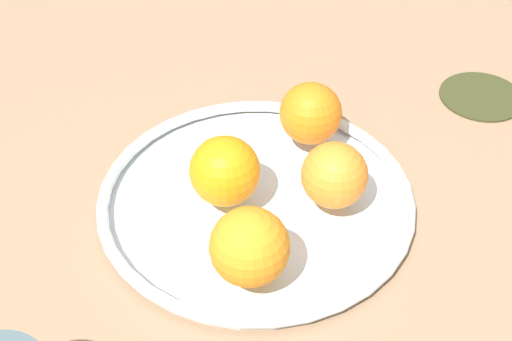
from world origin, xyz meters
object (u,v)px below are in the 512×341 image
object	(u,v)px
orange_front_left	(225,171)
orange_front_right	(311,113)
fruit_bowl	(256,199)
orange_back_left	(334,175)
orange_center	(250,247)
ambient_coaster	(482,95)

from	to	relation	value
orange_front_left	orange_front_right	size ratio (longest dim) A/B	1.04
fruit_bowl	orange_back_left	bearing A→B (deg)	122.12
orange_center	orange_back_left	xyz separation A→B (cm)	(-12.41, 0.23, -0.28)
orange_back_left	ambient_coaster	world-z (taller)	orange_back_left
fruit_bowl	orange_back_left	xyz separation A→B (cm)	(-4.01, 6.38, 4.13)
orange_back_left	orange_front_right	distance (cm)	9.77
orange_front_left	orange_center	world-z (taller)	orange_center
fruit_bowl	ambient_coaster	bearing A→B (deg)	163.81
fruit_bowl	ambient_coaster	distance (cm)	32.71
ambient_coaster	orange_front_right	bearing A→B (deg)	-25.78
fruit_bowl	orange_front_right	xyz separation A→B (cm)	(-10.35, -1.05, 4.20)
orange_back_left	ambient_coaster	bearing A→B (deg)	174.30
fruit_bowl	orange_center	world-z (taller)	orange_center
orange_center	ambient_coaster	size ratio (longest dim) A/B	0.71
orange_center	ambient_coaster	bearing A→B (deg)	175.74
orange_center	orange_front_right	size ratio (longest dim) A/B	1.06
fruit_bowl	ambient_coaster	world-z (taller)	fruit_bowl
orange_center	orange_back_left	bearing A→B (deg)	178.95
orange_front_right	ambient_coaster	bearing A→B (deg)	154.22
orange_back_left	orange_front_right	xyz separation A→B (cm)	(-6.34, -7.44, 0.07)
orange_front_right	ambient_coaster	distance (cm)	23.88
orange_back_left	fruit_bowl	bearing A→B (deg)	-57.88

